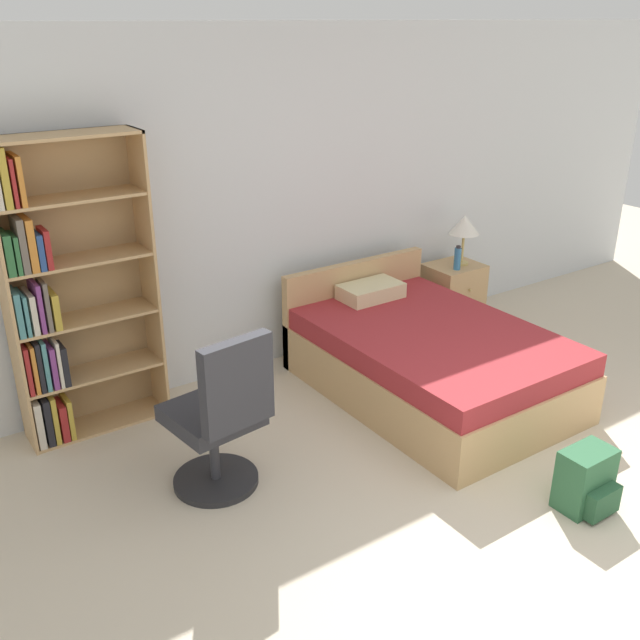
{
  "coord_description": "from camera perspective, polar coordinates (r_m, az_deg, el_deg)",
  "views": [
    {
      "loc": [
        -2.8,
        -1.42,
        2.62
      ],
      "look_at": [
        -0.48,
        1.98,
        0.87
      ],
      "focal_mm": 40.0,
      "sensor_mm": 36.0,
      "label": 1
    }
  ],
  "objects": [
    {
      "name": "wall_back",
      "position": [
        5.58,
        -3.15,
        9.38
      ],
      "size": [
        9.0,
        0.06,
        2.6
      ],
      "color": "silver",
      "rests_on": "ground_plane"
    },
    {
      "name": "bed",
      "position": [
        5.39,
        8.47,
        -2.99
      ],
      "size": [
        1.37,
        1.99,
        0.78
      ],
      "color": "tan",
      "rests_on": "ground_plane"
    },
    {
      "name": "backpack_green",
      "position": [
        4.44,
        20.55,
        -11.97
      ],
      "size": [
        0.31,
        0.27,
        0.37
      ],
      "color": "#2D603D",
      "rests_on": "ground_plane"
    },
    {
      "name": "bookshelf",
      "position": [
        4.83,
        -20.03,
        1.56
      ],
      "size": [
        0.93,
        0.31,
        1.99
      ],
      "color": "tan",
      "rests_on": "ground_plane"
    },
    {
      "name": "ground_plane",
      "position": [
        4.09,
        23.09,
        -19.02
      ],
      "size": [
        14.0,
        14.0,
        0.0
      ],
      "primitive_type": "plane",
      "color": "beige"
    },
    {
      "name": "nightstand",
      "position": [
        6.57,
        10.54,
        1.94
      ],
      "size": [
        0.47,
        0.42,
        0.59
      ],
      "color": "tan",
      "rests_on": "ground_plane"
    },
    {
      "name": "office_chair",
      "position": [
        4.17,
        -7.93,
        -7.91
      ],
      "size": [
        0.54,
        0.61,
        1.05
      ],
      "color": "#232326",
      "rests_on": "ground_plane"
    },
    {
      "name": "table_lamp",
      "position": [
        6.4,
        11.48,
        7.39
      ],
      "size": [
        0.27,
        0.27,
        0.45
      ],
      "color": "tan",
      "rests_on": "nightstand"
    },
    {
      "name": "water_bottle",
      "position": [
        6.33,
        10.94,
        4.87
      ],
      "size": [
        0.06,
        0.06,
        0.21
      ],
      "color": "teal",
      "rests_on": "nightstand"
    }
  ]
}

